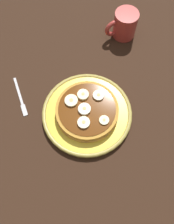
{
  "coord_description": "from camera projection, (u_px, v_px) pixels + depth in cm",
  "views": [
    {
      "loc": [
        9.67,
        23.19,
        61.91
      ],
      "look_at": [
        0.0,
        0.0,
        2.14
      ],
      "focal_mm": 38.1,
      "sensor_mm": 36.0,
      "label": 1
    }
  ],
  "objects": [
    {
      "name": "banana_slice_1",
      "position": [
        83.0,
        95.0,
        0.64
      ],
      "size": [
        3.13,
        3.13,
        1.06
      ],
      "color": "#FDF1B3",
      "rests_on": "pancake_stack"
    },
    {
      "name": "banana_slice_2",
      "position": [
        104.0,
        120.0,
        0.61
      ],
      "size": [
        2.62,
        2.62,
        0.68
      ],
      "color": "#EDEBB2",
      "rests_on": "pancake_stack"
    },
    {
      "name": "banana_slice_5",
      "position": [
        71.0,
        101.0,
        0.63
      ],
      "size": [
        3.53,
        3.53,
        0.93
      ],
      "color": "#F6EDB3",
      "rests_on": "pancake_stack"
    },
    {
      "name": "banana_slice_3",
      "position": [
        98.0,
        95.0,
        0.64
      ],
      "size": [
        3.09,
        3.09,
        0.88
      ],
      "color": "beige",
      "rests_on": "pancake_stack"
    },
    {
      "name": "ground_plane",
      "position": [
        87.0,
        117.0,
        0.68
      ],
      "size": [
        140.0,
        140.0,
        3.0
      ],
      "primitive_type": "cube",
      "color": "black"
    },
    {
      "name": "banana_slice_4",
      "position": [
        84.0,
        123.0,
        0.61
      ],
      "size": [
        3.26,
        3.26,
        0.97
      ],
      "color": "#F9EDC0",
      "rests_on": "pancake_stack"
    },
    {
      "name": "pancake_stack",
      "position": [
        87.0,
        111.0,
        0.64
      ],
      "size": [
        17.3,
        17.86,
        2.76
      ],
      "color": "#C38B46",
      "rests_on": "plate"
    },
    {
      "name": "coffee_mug",
      "position": [
        124.0,
        24.0,
        0.74
      ],
      "size": [
        10.53,
        7.27,
        8.67
      ],
      "color": "#B23833",
      "rests_on": "ground_plane"
    },
    {
      "name": "plate",
      "position": [
        87.0,
        113.0,
        0.66
      ],
      "size": [
        24.9,
        24.9,
        2.02
      ],
      "color": "yellow",
      "rests_on": "ground_plane"
    },
    {
      "name": "banana_slice_0",
      "position": [
        84.0,
        108.0,
        0.62
      ],
      "size": [
        3.35,
        3.35,
        1.04
      ],
      "color": "#EFE8C6",
      "rests_on": "pancake_stack"
    },
    {
      "name": "fork",
      "position": [
        21.0,
        98.0,
        0.69
      ],
      "size": [
        1.39,
        13.02,
        0.5
      ],
      "color": "silver",
      "rests_on": "ground_plane"
    }
  ]
}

